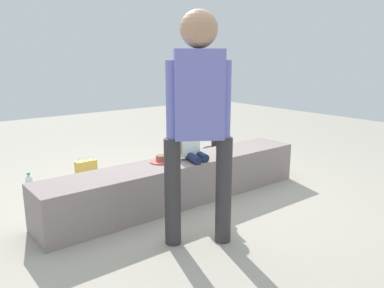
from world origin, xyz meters
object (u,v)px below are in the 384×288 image
(water_bottle_far_side, at_px, (29,185))
(cake_box_white, at_px, (88,195))
(child_seated, at_px, (189,137))
(gift_bag, at_px, (87,174))
(water_bottle_near_gift, at_px, (202,157))
(handbag_black_leather, at_px, (179,175))
(cake_plate, at_px, (161,160))
(adult_standing, at_px, (199,109))
(party_cup_red, at_px, (139,166))

(water_bottle_far_side, distance_m, cake_box_white, 0.66)
(child_seated, height_order, gift_bag, child_seated)
(water_bottle_near_gift, distance_m, handbag_black_leather, 0.85)
(child_seated, xyz_separation_m, water_bottle_near_gift, (0.88, 0.85, -0.52))
(cake_plate, bearing_deg, cake_box_white, 138.69)
(water_bottle_near_gift, relative_size, water_bottle_far_side, 0.91)
(adult_standing, xyz_separation_m, water_bottle_near_gift, (1.37, 1.59, -0.91))
(gift_bag, height_order, party_cup_red, gift_bag)
(gift_bag, height_order, cake_box_white, gift_bag)
(water_bottle_near_gift, distance_m, water_bottle_far_side, 2.08)
(cake_plate, relative_size, handbag_black_leather, 0.67)
(adult_standing, distance_m, cake_plate, 1.03)
(gift_bag, bearing_deg, water_bottle_near_gift, -2.33)
(cake_plate, height_order, gift_bag, cake_plate)
(cake_plate, distance_m, water_bottle_far_side, 1.40)
(adult_standing, bearing_deg, handbag_black_leather, 59.60)
(cake_plate, xyz_separation_m, gift_bag, (-0.39, 0.84, -0.27))
(child_seated, relative_size, handbag_black_leather, 1.45)
(cake_box_white, relative_size, handbag_black_leather, 0.96)
(water_bottle_far_side, relative_size, cake_box_white, 0.72)
(cake_plate, bearing_deg, handbag_black_leather, 35.49)
(party_cup_red, distance_m, cake_box_white, 1.10)
(adult_standing, height_order, water_bottle_far_side, adult_standing)
(party_cup_red, bearing_deg, cake_plate, -109.59)
(gift_bag, height_order, water_bottle_far_side, gift_bag)
(gift_bag, distance_m, water_bottle_near_gift, 1.54)
(adult_standing, distance_m, handbag_black_leather, 1.59)
(gift_bag, relative_size, cake_box_white, 1.07)
(gift_bag, bearing_deg, party_cup_red, 16.95)
(water_bottle_near_gift, distance_m, party_cup_red, 0.82)
(adult_standing, xyz_separation_m, handbag_black_leather, (0.66, 1.13, -0.89))
(water_bottle_near_gift, xyz_separation_m, handbag_black_leather, (-0.71, -0.46, 0.02))
(child_seated, height_order, party_cup_red, child_seated)
(child_seated, distance_m, cake_plate, 0.34)
(adult_standing, bearing_deg, water_bottle_near_gift, 49.23)
(water_bottle_near_gift, bearing_deg, handbag_black_leather, -146.94)
(child_seated, bearing_deg, handbag_black_leather, 66.39)
(cake_plate, height_order, cake_box_white, cake_plate)
(cake_plate, height_order, water_bottle_near_gift, cake_plate)
(adult_standing, height_order, gift_bag, adult_standing)
(gift_bag, xyz_separation_m, water_bottle_far_side, (-0.53, 0.18, -0.05))
(cake_plate, bearing_deg, child_seated, -14.96)
(adult_standing, bearing_deg, child_seated, 56.43)
(water_bottle_near_gift, xyz_separation_m, water_bottle_far_side, (-2.07, 0.24, 0.01))
(water_bottle_far_side, bearing_deg, adult_standing, -69.26)
(water_bottle_far_side, height_order, cake_box_white, water_bottle_far_side)
(child_seated, bearing_deg, party_cup_red, 84.42)
(child_seated, bearing_deg, adult_standing, -123.57)
(adult_standing, relative_size, cake_box_white, 5.21)
(party_cup_red, bearing_deg, adult_standing, -107.82)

